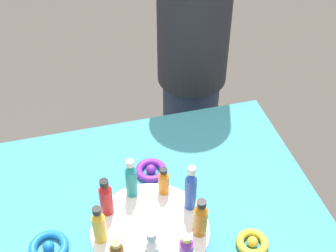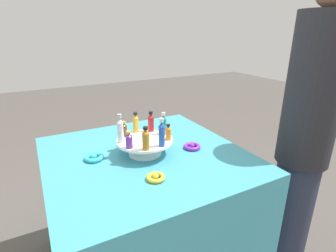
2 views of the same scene
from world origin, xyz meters
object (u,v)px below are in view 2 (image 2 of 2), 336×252
Objects in this scene: bottle_brown at (124,129)px; bottle_amber at (146,139)px; bottle_teal at (163,124)px; bottle_red at (151,122)px; display_stand at (145,144)px; ribbon_bow_blue at (138,134)px; bottle_clear at (120,130)px; ribbon_bow_purple at (192,146)px; ribbon_bow_gold at (156,177)px; person_figure at (305,138)px; bottle_blue at (162,134)px; bottle_orange at (168,133)px; ribbon_bow_teal at (94,157)px; bottle_gold at (136,123)px; bottle_purple at (129,140)px.

bottle_brown is 0.22m from bottle_amber.
bottle_teal is 1.07× the size of bottle_red.
bottle_amber reaches higher than display_stand.
bottle_amber is (-0.04, 0.21, 0.02)m from bottle_brown.
display_stand is 0.27m from ribbon_bow_blue.
display_stand is 0.16m from bottle_clear.
ribbon_bow_blue is (0.20, -0.33, -0.00)m from ribbon_bow_purple.
bottle_amber is at bearing -97.19° from ribbon_bow_gold.
bottle_teal is 0.80m from person_figure.
bottle_blue is at bearing 139.74° from bottle_clear.
bottle_orange is 0.05× the size of person_figure.
bottle_orange is 0.41m from ribbon_bow_teal.
bottle_orange is 0.19m from ribbon_bow_purple.
display_stand is 0.14m from bottle_orange.
bottle_gold is 0.07× the size of person_figure.
bottle_gold is 1.12× the size of ribbon_bow_blue.
bottle_blue is at bearing 109.74° from display_stand.
ribbon_bow_teal is 1.16m from person_figure.
ribbon_bow_gold is at bearing 92.95° from bottle_brown.
bottle_clear reaches higher than bottle_amber.
bottle_clear is 0.25m from bottle_orange.
bottle_purple is at bearing 59.74° from bottle_gold.
bottle_brown is 0.16m from bottle_purple.
bottle_blue is 1.69× the size of ribbon_bow_gold.
bottle_clear is at bearing -20.26° from bottle_orange.
bottle_blue is 1.49× the size of ribbon_bow_teal.
person_figure reaches higher than bottle_amber.
ribbon_bow_purple is at bearing -179.43° from bottle_orange.
bottle_blue reaches higher than ribbon_bow_teal.
bottle_teal is at bearing -5.06° from person_figure.
bottle_amber is 1.34× the size of bottle_orange.
bottle_gold is 0.25m from bottle_blue.
bottle_clear is 0.25m from bottle_teal.
bottle_blue is 0.16m from bottle_teal.
ribbon_bow_purple is (-0.37, -0.00, -0.11)m from bottle_purple.
display_stand is 2.41× the size of bottle_teal.
bottle_amber is 1.23× the size of ribbon_bow_purple.
bottle_purple is at bearing 79.74° from bottle_brown.
ribbon_bow_purple is at bearing 166.77° from display_stand.
bottle_blue is at bearing 119.74° from bottle_brown.
bottle_red is 0.37m from ribbon_bow_teal.
bottle_amber is 0.25m from bottle_red.
bottle_teal is at bearing -30.86° from ribbon_bow_purple.
bottle_red reaches higher than ribbon_bow_teal.
bottle_gold is 0.16m from bottle_clear.
person_figure reaches higher than bottle_clear.
person_figure is at bearing 152.82° from bottle_brown.
bottle_orange is 0.09m from bottle_teal.
bottle_orange is (-0.07, -0.06, -0.03)m from bottle_blue.
person_figure is (-0.88, 0.10, 0.06)m from ribbon_bow_gold.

